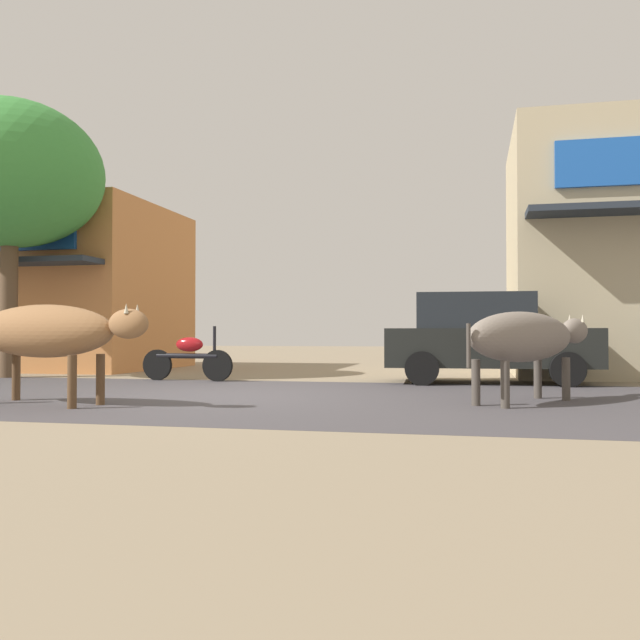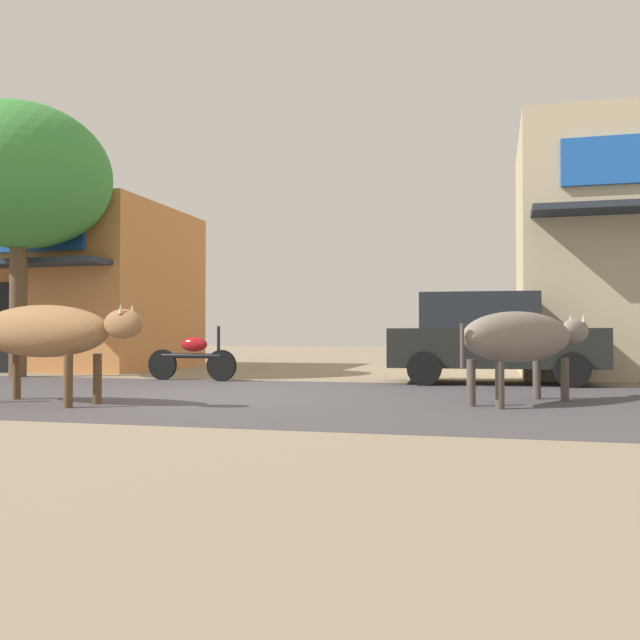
% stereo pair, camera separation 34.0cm
% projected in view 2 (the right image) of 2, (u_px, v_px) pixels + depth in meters
% --- Properties ---
extents(ground, '(80.00, 80.00, 0.00)m').
position_uv_depth(ground, '(212.00, 396.00, 10.03)').
color(ground, gray).
extents(asphalt_road, '(72.00, 6.42, 0.00)m').
position_uv_depth(asphalt_road, '(212.00, 396.00, 10.03)').
color(asphalt_road, '#474346').
rests_on(asphalt_road, ground).
extents(storefront_left_cafe, '(8.67, 5.56, 4.16)m').
position_uv_depth(storefront_left_cafe, '(22.00, 290.00, 18.63)').
color(storefront_left_cafe, '#C98047').
rests_on(storefront_left_cafe, ground).
extents(roadside_tree, '(3.81, 3.81, 5.76)m').
position_uv_depth(roadside_tree, '(19.00, 177.00, 14.53)').
color(roadside_tree, brown).
rests_on(roadside_tree, ground).
extents(parked_hatchback_car, '(3.85, 2.01, 1.64)m').
position_uv_depth(parked_hatchback_car, '(489.00, 337.00, 12.58)').
color(parked_hatchback_car, black).
rests_on(parked_hatchback_car, ground).
extents(parked_motorcycle, '(1.87, 0.27, 1.05)m').
position_uv_depth(parked_motorcycle, '(193.00, 356.00, 13.29)').
color(parked_motorcycle, black).
rests_on(parked_motorcycle, ground).
extents(cow_near_brown, '(2.84, 1.15, 1.28)m').
position_uv_depth(cow_near_brown, '(45.00, 332.00, 8.90)').
color(cow_near_brown, '#946740').
rests_on(cow_near_brown, ground).
extents(cow_far_dark, '(1.97, 2.52, 1.19)m').
position_uv_depth(cow_far_dark, '(523.00, 338.00, 8.93)').
color(cow_far_dark, gray).
rests_on(cow_far_dark, ground).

